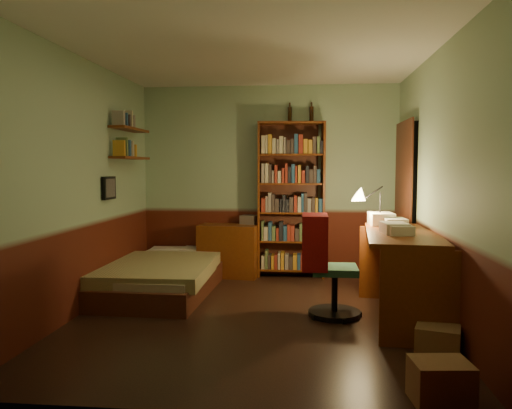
# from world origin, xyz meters

# --- Properties ---
(floor) EXTENTS (3.50, 4.00, 0.02)m
(floor) POSITION_xyz_m (0.00, 0.00, -0.01)
(floor) COLOR black
(floor) RESTS_ON ground
(ceiling) EXTENTS (3.50, 4.00, 0.02)m
(ceiling) POSITION_xyz_m (0.00, 0.00, 2.61)
(ceiling) COLOR silver
(ceiling) RESTS_ON wall_back
(wall_back) EXTENTS (3.50, 0.02, 2.60)m
(wall_back) POSITION_xyz_m (0.00, 2.01, 1.30)
(wall_back) COLOR #91AF8B
(wall_back) RESTS_ON ground
(wall_left) EXTENTS (0.02, 4.00, 2.60)m
(wall_left) POSITION_xyz_m (-1.76, 0.00, 1.30)
(wall_left) COLOR #91AF8B
(wall_left) RESTS_ON ground
(wall_right) EXTENTS (0.02, 4.00, 2.60)m
(wall_right) POSITION_xyz_m (1.76, 0.00, 1.30)
(wall_right) COLOR #91AF8B
(wall_right) RESTS_ON ground
(wall_front) EXTENTS (3.50, 0.02, 2.60)m
(wall_front) POSITION_xyz_m (0.00, -2.01, 1.30)
(wall_front) COLOR #91AF8B
(wall_front) RESTS_ON ground
(doorway) EXTENTS (0.06, 0.90, 2.00)m
(doorway) POSITION_xyz_m (1.72, 1.30, 1.00)
(doorway) COLOR black
(doorway) RESTS_ON ground
(door_trim) EXTENTS (0.02, 0.98, 2.08)m
(door_trim) POSITION_xyz_m (1.69, 1.30, 1.00)
(door_trim) COLOR #441E12
(door_trim) RESTS_ON ground
(bed) EXTENTS (1.22, 2.19, 0.64)m
(bed) POSITION_xyz_m (-1.19, 0.92, 0.32)
(bed) COLOR olive
(bed) RESTS_ON ground
(dresser) EXTENTS (0.83, 0.48, 0.71)m
(dresser) POSITION_xyz_m (-0.52, 1.76, 0.35)
(dresser) COLOR #5C280D
(dresser) RESTS_ON ground
(mini_stereo) EXTENTS (0.27, 0.24, 0.12)m
(mini_stereo) POSITION_xyz_m (-0.26, 1.89, 0.77)
(mini_stereo) COLOR #B2B2B7
(mini_stereo) RESTS_ON dresser
(bookshelf) EXTENTS (0.92, 0.35, 2.09)m
(bookshelf) POSITION_xyz_m (0.31, 1.85, 1.04)
(bookshelf) COLOR #5C280D
(bookshelf) RESTS_ON ground
(bottle_left) EXTENTS (0.06, 0.06, 0.21)m
(bottle_left) POSITION_xyz_m (0.29, 1.96, 2.19)
(bottle_left) COLOR black
(bottle_left) RESTS_ON bookshelf
(bottle_right) EXTENTS (0.07, 0.07, 0.21)m
(bottle_right) POSITION_xyz_m (0.58, 1.96, 2.19)
(bottle_right) COLOR black
(bottle_right) RESTS_ON bookshelf
(desk) EXTENTS (0.81, 1.66, 0.86)m
(desk) POSITION_xyz_m (1.44, 0.02, 0.43)
(desk) COLOR #5C280D
(desk) RESTS_ON ground
(paper_stack) EXTENTS (0.26, 0.35, 0.13)m
(paper_stack) POSITION_xyz_m (1.33, 0.63, 0.93)
(paper_stack) COLOR silver
(paper_stack) RESTS_ON desk
(desk_lamp) EXTENTS (0.21, 0.21, 0.54)m
(desk_lamp) POSITION_xyz_m (1.32, 0.66, 1.13)
(desk_lamp) COLOR black
(desk_lamp) RESTS_ON desk
(office_chair) EXTENTS (0.55, 0.48, 1.10)m
(office_chair) POSITION_xyz_m (0.81, 0.07, 0.55)
(office_chair) COLOR #28553B
(office_chair) RESTS_ON ground
(red_jacket) EXTENTS (0.39, 0.51, 0.54)m
(red_jacket) POSITION_xyz_m (0.53, -0.17, 1.36)
(red_jacket) COLOR maroon
(red_jacket) RESTS_ON office_chair
(wall_shelf_lower) EXTENTS (0.20, 0.90, 0.03)m
(wall_shelf_lower) POSITION_xyz_m (-1.64, 1.10, 1.60)
(wall_shelf_lower) COLOR #5C280D
(wall_shelf_lower) RESTS_ON wall_left
(wall_shelf_upper) EXTENTS (0.20, 0.90, 0.03)m
(wall_shelf_upper) POSITION_xyz_m (-1.64, 1.10, 1.95)
(wall_shelf_upper) COLOR #5C280D
(wall_shelf_upper) RESTS_ON wall_left
(framed_picture) EXTENTS (0.04, 0.32, 0.26)m
(framed_picture) POSITION_xyz_m (-1.72, 0.60, 1.25)
(framed_picture) COLOR black
(framed_picture) RESTS_ON wall_left
(cardboard_box_a) EXTENTS (0.39, 0.32, 0.27)m
(cardboard_box_a) POSITION_xyz_m (1.37, -1.72, 0.13)
(cardboard_box_a) COLOR olive
(cardboard_box_a) RESTS_ON ground
(cardboard_box_b) EXTENTS (0.40, 0.36, 0.23)m
(cardboard_box_b) POSITION_xyz_m (1.56, -0.90, 0.12)
(cardboard_box_b) COLOR olive
(cardboard_box_b) RESTS_ON ground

